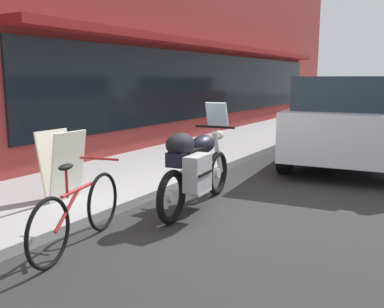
# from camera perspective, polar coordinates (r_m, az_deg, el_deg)

# --- Properties ---
(ground_plane) EXTENTS (80.00, 80.00, 0.00)m
(ground_plane) POSITION_cam_1_polar(r_m,az_deg,el_deg) (5.87, 4.56, -7.39)
(ground_plane) COLOR #2A2A2A
(storefront_building) EXTENTS (21.98, 0.90, 7.83)m
(storefront_building) POSITION_cam_1_polar(r_m,az_deg,el_deg) (13.69, 3.66, 18.80)
(storefront_building) COLOR maroon
(storefront_building) RESTS_ON ground_plane
(sidewalk_curb) EXTENTS (30.00, 2.48, 0.12)m
(sidewalk_curb) POSITION_cam_1_polar(r_m,az_deg,el_deg) (14.93, 11.86, 3.39)
(sidewalk_curb) COLOR #9B9B9B
(sidewalk_curb) RESTS_ON ground_plane
(touring_motorcycle) EXTENTS (2.13, 0.79, 1.41)m
(touring_motorcycle) POSITION_cam_1_polar(r_m,az_deg,el_deg) (5.66, 0.43, -1.60)
(touring_motorcycle) COLOR black
(touring_motorcycle) RESTS_ON ground_plane
(parked_bicycle) EXTENTS (1.70, 0.60, 0.93)m
(parked_bicycle) POSITION_cam_1_polar(r_m,az_deg,el_deg) (4.65, -14.98, -7.61)
(parked_bicycle) COLOR black
(parked_bicycle) RESTS_ON ground_plane
(parked_minivan) EXTENTS (4.89, 2.45, 1.79)m
(parked_minivan) POSITION_cam_1_polar(r_m,az_deg,el_deg) (9.38, 20.24, 4.55)
(parked_minivan) COLOR silver
(parked_minivan) RESTS_ON ground_plane
(sandwich_board_sign) EXTENTS (0.55, 0.41, 0.94)m
(sandwich_board_sign) POSITION_cam_1_polar(r_m,az_deg,el_deg) (6.07, -17.00, -1.40)
(sandwich_board_sign) COLOR silver
(sandwich_board_sign) RESTS_ON sidewalk_curb
(parked_car_down_block) EXTENTS (4.88, 2.22, 1.80)m
(parked_car_down_block) POSITION_cam_1_polar(r_m,az_deg,el_deg) (15.53, 22.95, 6.38)
(parked_car_down_block) COLOR maroon
(parked_car_down_block) RESTS_ON ground_plane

